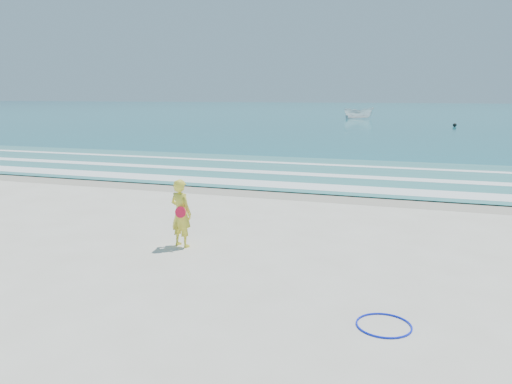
% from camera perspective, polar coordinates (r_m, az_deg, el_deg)
% --- Properties ---
extents(ground, '(400.00, 400.00, 0.00)m').
position_cam_1_polar(ground, '(10.15, -8.33, -9.66)').
color(ground, silver).
rests_on(ground, ground).
extents(wet_sand, '(400.00, 2.40, 0.00)m').
position_cam_1_polar(wet_sand, '(18.33, 4.32, -0.15)').
color(wet_sand, '#B2A893').
rests_on(wet_sand, ground).
extents(ocean, '(400.00, 190.00, 0.04)m').
position_cam_1_polar(ocean, '(113.59, 16.33, 8.91)').
color(ocean, '#19727F').
rests_on(ocean, ground).
extents(shallow, '(400.00, 10.00, 0.01)m').
position_cam_1_polar(shallow, '(23.14, 7.33, 2.26)').
color(shallow, '#59B7AD').
rests_on(shallow, ocean).
extents(foam_near, '(400.00, 1.40, 0.01)m').
position_cam_1_polar(foam_near, '(19.57, 5.24, 0.70)').
color(foam_near, white).
rests_on(foam_near, shallow).
extents(foam_mid, '(400.00, 0.90, 0.01)m').
position_cam_1_polar(foam_mid, '(22.36, 6.94, 1.98)').
color(foam_mid, white).
rests_on(foam_mid, shallow).
extents(foam_far, '(400.00, 0.60, 0.01)m').
position_cam_1_polar(foam_far, '(25.57, 8.42, 3.09)').
color(foam_far, white).
rests_on(foam_far, shallow).
extents(hoop, '(1.12, 1.12, 0.03)m').
position_cam_1_polar(hoop, '(8.35, 14.40, -14.52)').
color(hoop, '#0C1FDD').
rests_on(hoop, ground).
extents(boat, '(4.27, 1.70, 1.63)m').
position_cam_1_polar(boat, '(74.18, 11.66, 8.81)').
color(boat, white).
rests_on(boat, ocean).
extents(buoy, '(0.41, 0.41, 0.41)m').
position_cam_1_polar(buoy, '(59.21, 21.76, 7.13)').
color(buoy, black).
rests_on(buoy, ocean).
extents(woman, '(0.68, 0.55, 1.63)m').
position_cam_1_polar(woman, '(11.94, -8.57, -2.40)').
color(woman, yellow).
rests_on(woman, ground).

